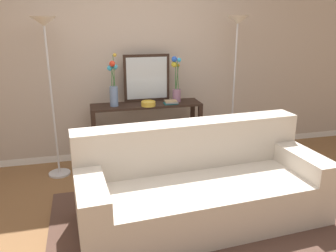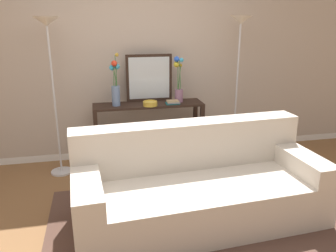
# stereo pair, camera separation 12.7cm
# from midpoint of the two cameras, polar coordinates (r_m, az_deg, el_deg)

# --- Properties ---
(ground_plane) EXTENTS (16.00, 16.00, 0.02)m
(ground_plane) POSITION_cam_midpoint_polar(r_m,az_deg,el_deg) (3.23, -2.65, -17.24)
(ground_plane) COLOR brown
(back_wall) EXTENTS (12.00, 0.15, 3.00)m
(back_wall) POSITION_cam_midpoint_polar(r_m,az_deg,el_deg) (4.55, -7.93, 13.21)
(back_wall) COLOR white
(back_wall) RESTS_ON ground
(area_rug) EXTENTS (2.81, 1.88, 0.01)m
(area_rug) POSITION_cam_midpoint_polar(r_m,az_deg,el_deg) (3.30, 5.13, -16.20)
(area_rug) COLOR #51382D
(area_rug) RESTS_ON ground
(couch) EXTENTS (2.33, 1.08, 0.88)m
(couch) POSITION_cam_midpoint_polar(r_m,az_deg,el_deg) (3.27, 4.25, -10.24)
(couch) COLOR beige
(couch) RESTS_ON ground
(console_table) EXTENTS (1.39, 0.36, 0.80)m
(console_table) POSITION_cam_midpoint_polar(r_m,az_deg,el_deg) (4.38, -4.43, 0.61)
(console_table) COLOR black
(console_table) RESTS_ON ground
(floor_lamp_left) EXTENTS (0.28, 0.28, 1.86)m
(floor_lamp_left) POSITION_cam_midpoint_polar(r_m,az_deg,el_deg) (4.08, -20.52, 11.25)
(floor_lamp_left) COLOR silver
(floor_lamp_left) RESTS_ON ground
(floor_lamp_right) EXTENTS (0.28, 0.28, 1.87)m
(floor_lamp_right) POSITION_cam_midpoint_polar(r_m,az_deg,el_deg) (4.46, 10.56, 12.64)
(floor_lamp_right) COLOR silver
(floor_lamp_right) RESTS_ON ground
(wall_mirror) EXTENTS (0.59, 0.02, 0.60)m
(wall_mirror) POSITION_cam_midpoint_polar(r_m,az_deg,el_deg) (4.40, -4.42, 8.03)
(wall_mirror) COLOR black
(wall_mirror) RESTS_ON console_table
(vase_tall_flowers) EXTENTS (0.13, 0.12, 0.64)m
(vase_tall_flowers) POSITION_cam_midpoint_polar(r_m,az_deg,el_deg) (4.20, -10.00, 6.41)
(vase_tall_flowers) COLOR #6B84AD
(vase_tall_flowers) RESTS_ON console_table
(vase_short_flowers) EXTENTS (0.12, 0.11, 0.58)m
(vase_short_flowers) POSITION_cam_midpoint_polar(r_m,az_deg,el_deg) (4.37, 0.55, 7.11)
(vase_short_flowers) COLOR gray
(vase_short_flowers) RESTS_ON console_table
(fruit_bowl) EXTENTS (0.18, 0.18, 0.06)m
(fruit_bowl) POSITION_cam_midpoint_polar(r_m,az_deg,el_deg) (4.20, -4.19, 3.79)
(fruit_bowl) COLOR gold
(fruit_bowl) RESTS_ON console_table
(book_stack) EXTENTS (0.18, 0.14, 0.05)m
(book_stack) POSITION_cam_midpoint_polar(r_m,az_deg,el_deg) (4.29, -0.35, 4.01)
(book_stack) COLOR #1E7075
(book_stack) RESTS_ON console_table
(book_row_under_console) EXTENTS (0.29, 0.18, 0.12)m
(book_row_under_console) POSITION_cam_midpoint_polar(r_m,az_deg,el_deg) (4.50, -9.70, -5.92)
(book_row_under_console) COLOR #BC3328
(book_row_under_console) RESTS_ON ground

